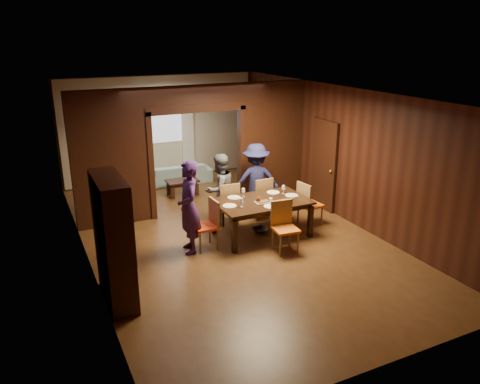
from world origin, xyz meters
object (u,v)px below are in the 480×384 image
coffee_table (182,187)px  chair_far_r (259,198)px  chair_far_l (227,203)px  sofa (178,173)px  chair_left (205,225)px  chair_near (286,228)px  hutch (113,241)px  chair_right (310,203)px  dining_table (262,218)px  person_grey (220,189)px  person_purple (189,207)px  person_navy (256,180)px

coffee_table → chair_far_r: bearing=-65.2°
chair_far_l → sofa: bearing=-84.4°
coffee_table → chair_left: (-0.63, -3.18, 0.28)m
sofa → chair_near: 5.03m
chair_near → hutch: size_ratio=0.48×
chair_right → chair_far_r: bearing=38.4°
chair_right → chair_far_l: size_ratio=1.00×
hutch → chair_far_l: bearing=36.3°
dining_table → chair_right: size_ratio=1.92×
person_grey → chair_right: size_ratio=1.61×
chair_far_l → person_purple: bearing=42.6°
person_navy → dining_table: size_ratio=0.90×
person_purple → chair_far_l: size_ratio=1.83×
coffee_table → chair_left: bearing=-101.2°
hutch → dining_table: bearing=20.7°
dining_table → chair_right: (1.21, 0.05, 0.10)m
person_purple → person_grey: bearing=141.6°
dining_table → chair_near: (0.05, -0.86, 0.10)m
dining_table → chair_far_r: (0.39, 0.86, 0.10)m
chair_right → hutch: 4.59m
dining_table → person_navy: bearing=69.2°
chair_far_r → hutch: size_ratio=0.48×
coffee_table → person_purple: bearing=-106.4°
hutch → person_navy: bearing=32.0°
dining_table → coffee_table: (-0.65, 3.11, -0.18)m
chair_far_l → dining_table: bearing=120.4°
chair_near → hutch: hutch is taller
chair_far_l → chair_far_r: (0.79, 0.01, 0.00)m
sofa → chair_far_l: bearing=92.4°
sofa → person_navy: bearing=106.7°
sofa → hutch: size_ratio=0.92×
person_purple → person_grey: (1.06, 1.02, -0.11)m
person_purple → hutch: (-1.60, -1.14, 0.11)m
person_grey → chair_near: person_grey is taller
chair_left → chair_far_r: 1.91m
person_grey → person_navy: person_navy is taller
sofa → chair_left: (-0.85, -4.22, 0.22)m
chair_right → chair_near: 1.47m
chair_far_l → hutch: hutch is taller
chair_right → hutch: (-4.39, -1.25, 0.52)m
person_grey → chair_right: bearing=132.8°
coffee_table → chair_near: size_ratio=0.82×
person_navy → chair_left: size_ratio=1.72×
sofa → chair_far_r: size_ratio=1.90×
person_grey → chair_far_l: bearing=117.7°
hutch → person_grey: bearing=39.1°
chair_left → hutch: size_ratio=0.48×
person_purple → chair_near: 1.86m
dining_table → chair_right: 1.21m
chair_right → hutch: hutch is taller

